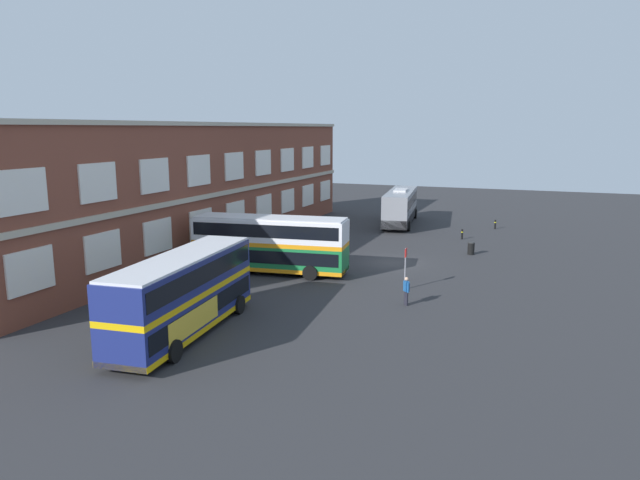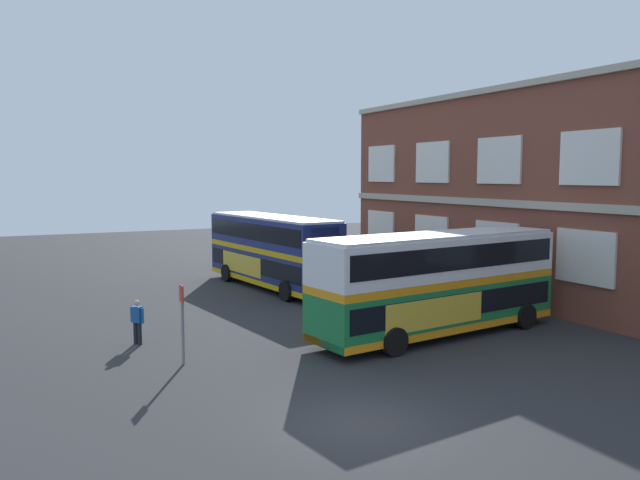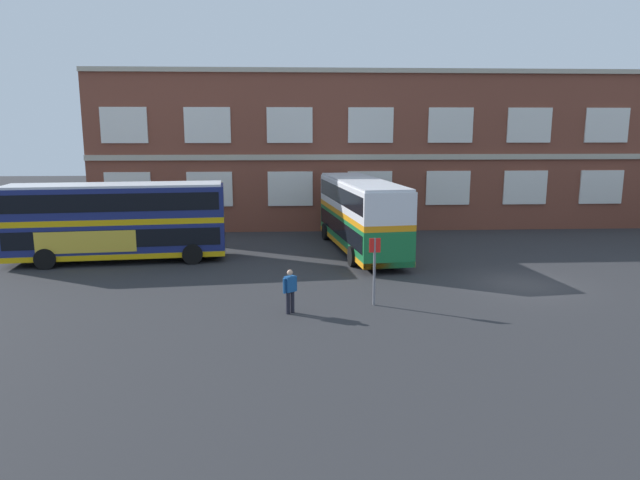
# 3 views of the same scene
# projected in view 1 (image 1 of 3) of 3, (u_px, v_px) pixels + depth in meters

# --- Properties ---
(ground_plane) EXTENTS (120.00, 120.00, 0.00)m
(ground_plane) POSITION_uv_depth(u_px,v_px,m) (368.00, 260.00, 45.63)
(ground_plane) COLOR #2B2B2D
(brick_terminal_building) EXTENTS (47.94, 8.19, 10.70)m
(brick_terminal_building) POSITION_uv_depth(u_px,v_px,m) (194.00, 187.00, 50.68)
(brick_terminal_building) COLOR brown
(brick_terminal_building) RESTS_ON ground
(double_decker_near) EXTENTS (11.21, 3.73, 4.07)m
(double_decker_near) POSITION_uv_depth(u_px,v_px,m) (183.00, 293.00, 28.83)
(double_decker_near) COLOR navy
(double_decker_near) RESTS_ON ground
(double_decker_middle) EXTENTS (3.96, 11.24, 4.07)m
(double_decker_middle) POSITION_uv_depth(u_px,v_px,m) (270.00, 244.00, 41.27)
(double_decker_middle) COLOR #197038
(double_decker_middle) RESTS_ON ground
(touring_coach) EXTENTS (12.24, 4.23, 3.80)m
(touring_coach) POSITION_uv_depth(u_px,v_px,m) (400.00, 207.00, 62.34)
(touring_coach) COLOR gray
(touring_coach) RESTS_ON ground
(waiting_passenger) EXTENTS (0.57, 0.46, 1.70)m
(waiting_passenger) POSITION_uv_depth(u_px,v_px,m) (406.00, 290.00, 33.91)
(waiting_passenger) COLOR black
(waiting_passenger) RESTS_ON ground
(bus_stand_flag) EXTENTS (0.44, 0.10, 2.70)m
(bus_stand_flag) POSITION_uv_depth(u_px,v_px,m) (405.00, 265.00, 37.10)
(bus_stand_flag) COLOR slate
(bus_stand_flag) RESTS_ON ground
(station_litter_bin) EXTENTS (0.60, 0.60, 1.03)m
(station_litter_bin) POSITION_uv_depth(u_px,v_px,m) (471.00, 248.00, 47.62)
(station_litter_bin) COLOR black
(station_litter_bin) RESTS_ON ground
(safety_bollard_west) EXTENTS (0.19, 0.19, 0.95)m
(safety_bollard_west) POSITION_uv_depth(u_px,v_px,m) (462.00, 234.00, 54.18)
(safety_bollard_west) COLOR black
(safety_bollard_west) RESTS_ON ground
(safety_bollard_east) EXTENTS (0.19, 0.19, 0.95)m
(safety_bollard_east) POSITION_uv_depth(u_px,v_px,m) (495.00, 224.00, 59.67)
(safety_bollard_east) COLOR black
(safety_bollard_east) RESTS_ON ground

